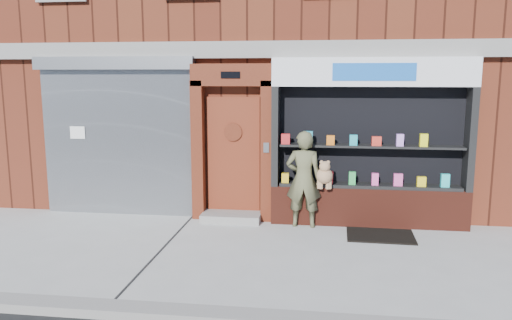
# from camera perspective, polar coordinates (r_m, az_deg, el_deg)

# --- Properties ---
(ground) EXTENTS (80.00, 80.00, 0.00)m
(ground) POSITION_cam_1_polar(r_m,az_deg,el_deg) (7.72, 0.44, -10.75)
(ground) COLOR #9E9E99
(ground) RESTS_ON ground
(curb) EXTENTS (60.00, 0.30, 0.12)m
(curb) POSITION_cam_1_polar(r_m,az_deg,el_deg) (5.74, -2.39, -17.58)
(curb) COLOR gray
(curb) RESTS_ON ground
(building) EXTENTS (12.00, 8.16, 8.00)m
(building) POSITION_cam_1_polar(r_m,az_deg,el_deg) (13.27, 3.83, 15.26)
(building) COLOR #552013
(building) RESTS_ON ground
(shutter_bay) EXTENTS (3.10, 0.30, 3.04)m
(shutter_bay) POSITION_cam_1_polar(r_m,az_deg,el_deg) (9.96, -15.53, 3.68)
(shutter_bay) COLOR gray
(shutter_bay) RESTS_ON ground
(red_door_bay) EXTENTS (1.52, 0.58, 2.90)m
(red_door_bay) POSITION_cam_1_polar(r_m,az_deg,el_deg) (9.27, -2.71, 1.98)
(red_door_bay) COLOR #4D1A0D
(red_door_bay) RESTS_ON ground
(pharmacy_bay) EXTENTS (3.50, 0.41, 3.00)m
(pharmacy_bay) POSITION_cam_1_polar(r_m,az_deg,el_deg) (9.13, 12.86, 1.09)
(pharmacy_bay) COLOR #581F14
(pharmacy_bay) RESTS_ON ground
(woman) EXTENTS (0.83, 0.43, 1.73)m
(woman) POSITION_cam_1_polar(r_m,az_deg,el_deg) (8.91, 5.63, -2.16)
(woman) COLOR brown
(woman) RESTS_ON ground
(doormat) EXTENTS (1.14, 0.81, 0.03)m
(doormat) POSITION_cam_1_polar(r_m,az_deg,el_deg) (8.79, 14.02, -8.38)
(doormat) COLOR black
(doormat) RESTS_ON ground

